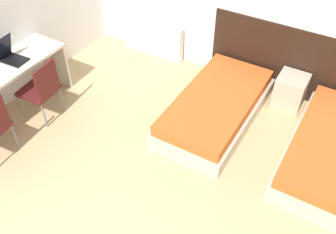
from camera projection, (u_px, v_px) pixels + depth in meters
headboard_panel at (300, 66)px, 5.24m from camera, size 2.66×0.03×1.07m
bed_near_window at (216, 107)px, 5.13m from camera, size 1.00×1.97×0.37m
bed_near_door at (333, 150)px, 4.54m from camera, size 1.00×1.97×0.37m
nightstand at (290, 91)px, 5.29m from camera, size 0.40×0.41×0.49m
radiator at (153, 38)px, 6.25m from camera, size 1.10×0.12×0.59m
chair_near_laptop at (41, 88)px, 4.94m from camera, size 0.47×0.47×0.88m
laptop at (11, 55)px, 4.89m from camera, size 0.35×0.26×0.34m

